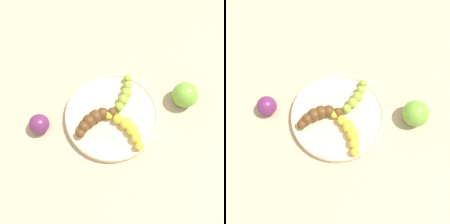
# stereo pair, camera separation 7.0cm
# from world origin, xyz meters

# --- Properties ---
(ground_plane) EXTENTS (2.40, 2.40, 0.00)m
(ground_plane) POSITION_xyz_m (0.00, 0.00, 0.00)
(ground_plane) COLOR tan
(fruit_bowl) EXTENTS (0.25, 0.25, 0.02)m
(fruit_bowl) POSITION_xyz_m (0.00, 0.00, 0.01)
(fruit_bowl) COLOR beige
(fruit_bowl) RESTS_ON ground_plane
(banana_overripe) EXTENTS (0.12, 0.05, 0.03)m
(banana_overripe) POSITION_xyz_m (-0.05, 0.02, 0.04)
(banana_overripe) COLOR #593819
(banana_overripe) RESTS_ON fruit_bowl
(banana_yellow) EXTENTS (0.04, 0.13, 0.03)m
(banana_yellow) POSITION_xyz_m (0.00, -0.06, 0.03)
(banana_yellow) COLOR yellow
(banana_yellow) RESTS_ON fruit_bowl
(banana_green) EXTENTS (0.11, 0.07, 0.03)m
(banana_green) POSITION_xyz_m (0.05, 0.02, 0.03)
(banana_green) COLOR #8CAD38
(banana_green) RESTS_ON fruit_bowl
(plum_purple) EXTENTS (0.05, 0.05, 0.05)m
(plum_purple) POSITION_xyz_m (-0.16, 0.10, 0.03)
(plum_purple) COLOR #662659
(plum_purple) RESTS_ON ground_plane
(apple_green) EXTENTS (0.07, 0.07, 0.07)m
(apple_green) POSITION_xyz_m (0.18, -0.09, 0.03)
(apple_green) COLOR #72B238
(apple_green) RESTS_ON ground_plane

